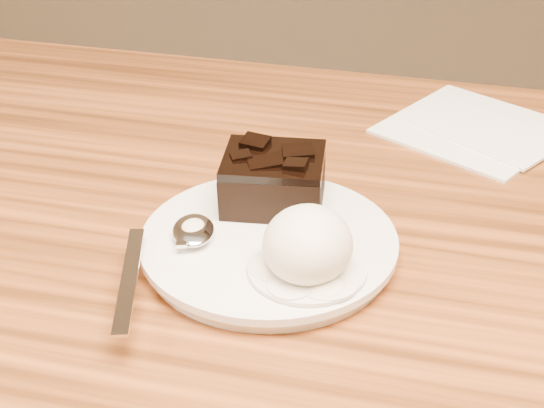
% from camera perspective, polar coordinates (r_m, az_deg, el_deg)
% --- Properties ---
extents(plate, '(0.20, 0.20, 0.02)m').
position_cam_1_polar(plate, '(0.62, -0.23, -2.97)').
color(plate, white).
rests_on(plate, dining_table).
extents(brownie, '(0.09, 0.08, 0.04)m').
position_cam_1_polar(brownie, '(0.65, 0.11, 1.49)').
color(brownie, black).
rests_on(brownie, plate).
extents(ice_cream_scoop, '(0.06, 0.07, 0.05)m').
position_cam_1_polar(ice_cream_scoop, '(0.57, 2.54, -2.87)').
color(ice_cream_scoop, white).
rests_on(ice_cream_scoop, plate).
extents(melt_puddle, '(0.09, 0.09, 0.00)m').
position_cam_1_polar(melt_puddle, '(0.58, 2.49, -4.61)').
color(melt_puddle, white).
rests_on(melt_puddle, plate).
extents(spoon, '(0.09, 0.18, 0.01)m').
position_cam_1_polar(spoon, '(0.62, -5.56, -1.98)').
color(spoon, silver).
rests_on(spoon, plate).
extents(napkin, '(0.21, 0.21, 0.01)m').
position_cam_1_polar(napkin, '(0.84, 14.02, 5.27)').
color(napkin, white).
rests_on(napkin, dining_table).
extents(crumb_a, '(0.01, 0.01, 0.00)m').
position_cam_1_polar(crumb_a, '(0.61, 2.14, -2.87)').
color(crumb_a, black).
rests_on(crumb_a, plate).
extents(crumb_b, '(0.01, 0.01, 0.00)m').
position_cam_1_polar(crumb_b, '(0.58, 2.29, -4.79)').
color(crumb_b, black).
rests_on(crumb_b, plate).
extents(crumb_c, '(0.01, 0.01, 0.00)m').
position_cam_1_polar(crumb_c, '(0.60, 3.36, -3.18)').
color(crumb_c, black).
rests_on(crumb_c, plate).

